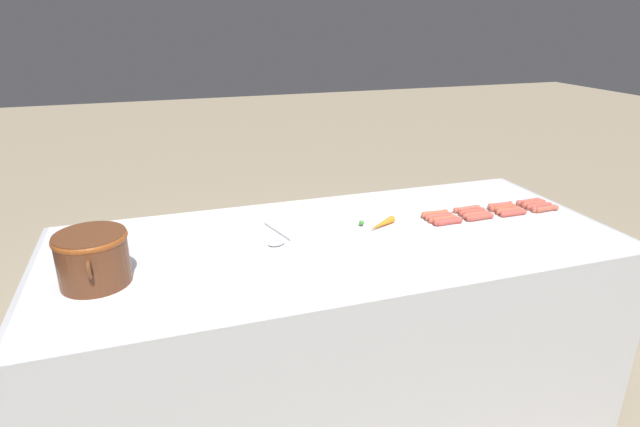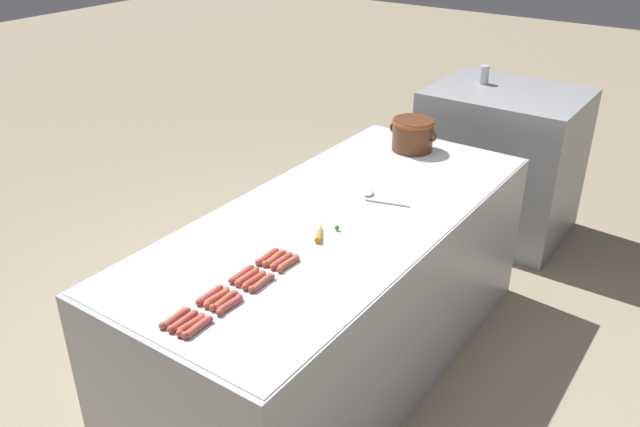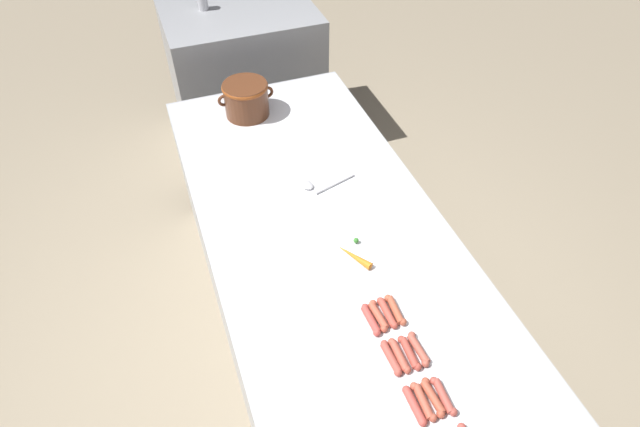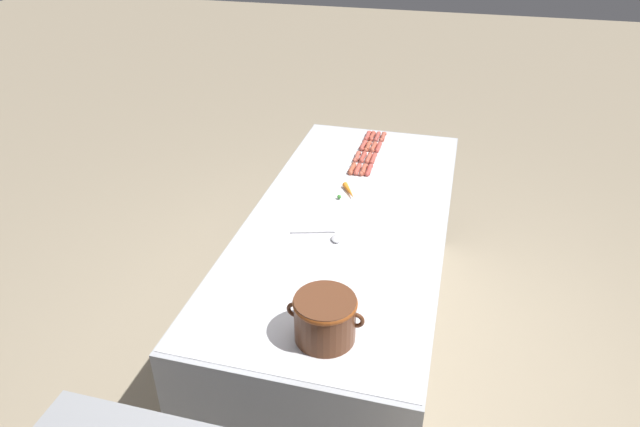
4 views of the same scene
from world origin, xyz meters
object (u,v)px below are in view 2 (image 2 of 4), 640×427
at_px(hot_dog_3, 267,256).
at_px(hot_dog_11, 281,261).
at_px(hot_dog_8, 191,325).
at_px(hot_dog_6, 247,277).
at_px(soda_can, 484,75).
at_px(hot_dog_7, 274,258).
at_px(hot_dog_13, 230,305).
at_px(hot_dog_4, 183,321).
at_px(hot_dog_14, 262,283).
at_px(hot_dog_0, 175,318).
at_px(hot_dog_5, 217,297).
at_px(bean_pot, 413,133).
at_px(hot_dog_1, 210,295).
at_px(hot_dog_9, 224,300).
at_px(back_cabinet, 500,162).
at_px(carrot, 321,231).
at_px(hot_dog_15, 288,263).
at_px(hot_dog_10, 254,280).
at_px(hot_dog_2, 242,274).
at_px(hot_dog_12, 197,327).
at_px(serving_spoon, 375,196).

distance_m(hot_dog_3, hot_dog_11, 0.07).
bearing_deg(hot_dog_8, hot_dog_6, 96.52).
relative_size(hot_dog_3, soda_can, 1.13).
relative_size(hot_dog_7, hot_dog_13, 1.00).
bearing_deg(hot_dog_4, hot_dog_14, 78.59).
relative_size(hot_dog_0, hot_dog_5, 1.00).
relative_size(hot_dog_7, bean_pot, 0.47).
height_order(hot_dog_3, hot_dog_7, same).
distance_m(hot_dog_1, hot_dog_3, 0.34).
xyz_separation_m(hot_dog_4, hot_dog_9, (0.03, 0.18, 0.00)).
bearing_deg(hot_dog_1, hot_dog_14, 58.57).
distance_m(hot_dog_0, hot_dog_13, 0.20).
distance_m(back_cabinet, carrot, 2.16).
bearing_deg(hot_dog_15, hot_dog_10, -100.28).
height_order(hot_dog_2, hot_dog_10, same).
bearing_deg(hot_dog_2, carrot, 83.03).
height_order(back_cabinet, hot_dog_7, back_cabinet).
bearing_deg(hot_dog_4, hot_dog_3, 94.07).
distance_m(hot_dog_3, carrot, 0.31).
xyz_separation_m(hot_dog_7, hot_dog_15, (0.07, 0.00, 0.00)).
height_order(hot_dog_4, carrot, carrot).
bearing_deg(hot_dog_15, carrot, 98.31).
height_order(hot_dog_2, hot_dog_15, same).
xyz_separation_m(hot_dog_0, hot_dog_12, (0.10, 0.01, 0.00)).
distance_m(hot_dog_4, hot_dog_10, 0.35).
bearing_deg(soda_can, hot_dog_13, -85.87).
height_order(hot_dog_0, serving_spoon, hot_dog_0).
bearing_deg(hot_dog_14, hot_dog_11, 102.59).
bearing_deg(serving_spoon, hot_dog_1, -93.39).
relative_size(hot_dog_6, hot_dog_13, 1.00).
bearing_deg(hot_dog_5, hot_dog_3, 95.47).
distance_m(hot_dog_9, bean_pot, 1.78).
relative_size(hot_dog_0, hot_dog_12, 1.00).
bearing_deg(hot_dog_10, serving_spoon, 90.35).
relative_size(back_cabinet, carrot, 6.17).
bearing_deg(soda_can, hot_dog_10, -86.29).
distance_m(back_cabinet, hot_dog_13, 2.80).
bearing_deg(hot_dog_15, soda_can, 94.71).
relative_size(hot_dog_2, hot_dog_15, 1.00).
xyz_separation_m(hot_dog_3, hot_dog_5, (0.03, -0.34, 0.00)).
bearing_deg(hot_dog_0, carrot, 85.75).
relative_size(hot_dog_6, carrot, 0.85).
height_order(hot_dog_14, bean_pot, bean_pot).
distance_m(back_cabinet, hot_dog_2, 2.62).
xyz_separation_m(hot_dog_3, hot_dog_8, (0.07, -0.51, 0.00)).
xyz_separation_m(hot_dog_5, carrot, (0.03, 0.64, 0.00)).
relative_size(hot_dog_2, soda_can, 1.13).
xyz_separation_m(back_cabinet, hot_dog_7, (-0.08, -2.42, 0.38)).
distance_m(hot_dog_10, hot_dog_11, 0.17).
relative_size(hot_dog_14, serving_spoon, 0.53).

